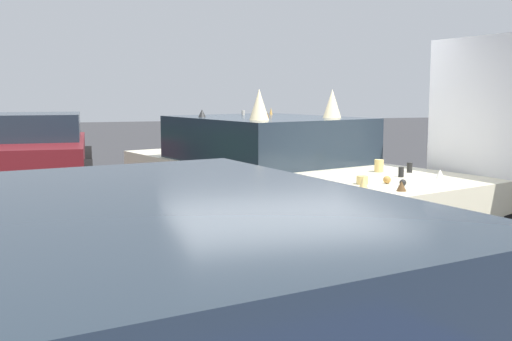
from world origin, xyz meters
name	(u,v)px	position (x,y,z in m)	size (l,w,h in m)	color
ground_plane	(281,248)	(0.00, 0.00, 0.00)	(60.00, 60.00, 0.00)	#2D2D30
art_car_decorated	(278,182)	(0.06, 0.02, 0.75)	(4.97, 3.16, 1.79)	beige
parked_sedan_row_back_center	(34,151)	(5.18, 2.91, 0.70)	(4.06, 2.08, 1.37)	#5B1419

